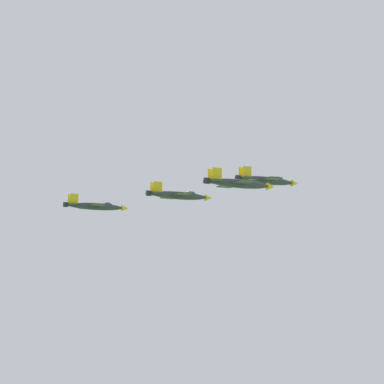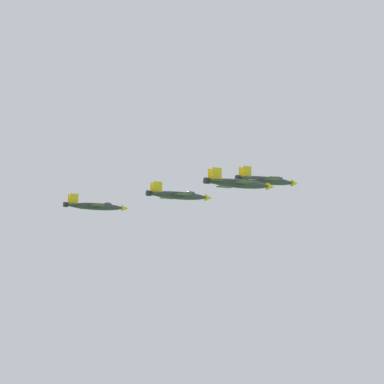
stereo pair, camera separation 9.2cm
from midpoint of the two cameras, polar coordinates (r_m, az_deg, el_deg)
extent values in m
ellipsoid|color=#2D3338|center=(174.66, 6.14, 0.94)|extent=(14.69, 9.80, 2.04)
cone|color=gold|center=(179.76, 8.47, 0.71)|extent=(2.63, 2.53, 1.73)
ellipsoid|color=#334751|center=(176.77, 7.07, 1.09)|extent=(3.12, 2.70, 1.19)
cube|color=#2D3338|center=(174.20, 5.93, 0.92)|extent=(8.86, 11.59, 0.20)
cube|color=gold|center=(178.38, 5.01, 0.70)|extent=(3.21, 2.34, 0.24)
cube|color=gold|center=(170.09, 6.90, 1.20)|extent=(3.21, 2.34, 0.24)
cube|color=#2D3338|center=(171.03, 4.31, 1.12)|extent=(4.90, 5.95, 0.20)
cube|color=gold|center=(172.30, 4.21, 1.54)|extent=(2.09, 1.38, 2.94)
cube|color=gold|center=(170.61, 4.57, 1.65)|extent=(2.09, 1.38, 2.94)
cylinder|color=black|center=(170.11, 3.82, 1.17)|extent=(1.70, 1.80, 1.43)
ellipsoid|color=#2D3338|center=(178.04, -1.12, -0.29)|extent=(14.87, 9.93, 2.06)
cone|color=gold|center=(182.27, 1.37, -0.49)|extent=(2.67, 2.56, 1.75)
ellipsoid|color=#334751|center=(179.78, -0.12, -0.13)|extent=(3.15, 2.73, 1.20)
cube|color=#2D3338|center=(177.66, -1.35, -0.31)|extent=(8.98, 11.73, 0.21)
cube|color=gold|center=(182.23, -2.09, -0.50)|extent=(3.25, 2.37, 0.25)
cube|color=gold|center=(173.14, -0.58, -0.07)|extent=(3.25, 2.37, 0.25)
cube|color=#2D3338|center=(175.09, -3.08, -0.14)|extent=(4.97, 6.02, 0.21)
cube|color=gold|center=(176.37, -3.13, 0.29)|extent=(2.11, 1.40, 2.98)
cube|color=gold|center=(174.53, -2.84, 0.38)|extent=(2.11, 1.40, 2.98)
cylinder|color=black|center=(174.36, -3.60, -0.10)|extent=(1.72, 1.83, 1.44)
ellipsoid|color=#2D3338|center=(152.48, 3.87, 0.69)|extent=(14.20, 9.58, 1.98)
cone|color=gold|center=(157.21, 6.50, 0.44)|extent=(2.56, 2.46, 1.68)
ellipsoid|color=#334751|center=(154.43, 4.93, 0.86)|extent=(3.02, 2.62, 1.15)
cube|color=#2D3338|center=(152.06, 3.63, 0.67)|extent=(8.65, 11.22, 0.20)
cube|color=gold|center=(156.20, 2.66, 0.43)|extent=(3.11, 2.28, 0.24)
cube|color=gold|center=(147.98, 4.65, 0.97)|extent=(3.11, 2.28, 0.24)
cube|color=#2D3338|center=(149.14, 1.78, 0.89)|extent=(4.78, 5.76, 0.20)
cube|color=gold|center=(150.38, 1.69, 1.36)|extent=(2.02, 1.35, 2.85)
cube|color=gold|center=(148.71, 2.07, 1.48)|extent=(2.02, 1.35, 2.85)
cylinder|color=black|center=(148.31, 1.23, 0.94)|extent=(1.65, 1.75, 1.38)
ellipsoid|color=#2D3338|center=(184.34, -8.01, -1.18)|extent=(14.24, 9.26, 1.96)
cone|color=gold|center=(187.32, -5.56, -1.34)|extent=(2.53, 2.42, 1.67)
ellipsoid|color=#334751|center=(185.57, -7.03, -1.02)|extent=(3.00, 2.57, 1.15)
cube|color=#2D3338|center=(184.08, -8.23, -1.20)|extent=(8.43, 11.20, 0.20)
cube|color=gold|center=(188.69, -8.73, -1.35)|extent=(3.11, 2.22, 0.24)
cube|color=gold|center=(179.50, -7.71, -1.00)|extent=(3.11, 2.22, 0.24)
cube|color=#2D3338|center=(182.32, -9.91, -1.05)|extent=(4.67, 5.74, 0.20)
cube|color=gold|center=(183.53, -9.90, -0.65)|extent=(2.03, 1.31, 2.84)
cube|color=gold|center=(181.68, -9.71, -0.58)|extent=(2.03, 1.31, 2.84)
cylinder|color=black|center=(181.83, -10.40, -1.02)|extent=(1.63, 1.73, 1.37)
camera|label=1|loc=(0.05, -90.02, 0.00)|focal=64.63mm
camera|label=2|loc=(0.05, 89.98, 0.00)|focal=64.63mm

